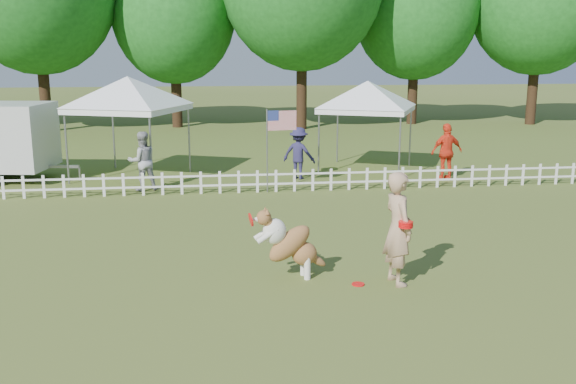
# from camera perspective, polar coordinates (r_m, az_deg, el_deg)

# --- Properties ---
(ground) EXTENTS (120.00, 120.00, 0.00)m
(ground) POSITION_cam_1_polar(r_m,az_deg,el_deg) (10.54, 1.68, -8.18)
(ground) COLOR #3D521A
(ground) RESTS_ON ground
(picket_fence) EXTENTS (22.00, 0.08, 0.60)m
(picket_fence) POSITION_cam_1_polar(r_m,az_deg,el_deg) (17.16, -1.91, 0.97)
(picket_fence) COLOR white
(picket_fence) RESTS_ON ground
(handler) EXTENTS (0.56, 0.74, 1.85)m
(handler) POSITION_cam_1_polar(r_m,az_deg,el_deg) (10.46, 9.76, -3.20)
(handler) COLOR tan
(handler) RESTS_ON ground
(dog) EXTENTS (1.23, 0.57, 1.22)m
(dog) POSITION_cam_1_polar(r_m,az_deg,el_deg) (10.59, 0.25, -4.59)
(dog) COLOR brown
(dog) RESTS_ON ground
(frisbee_on_turf) EXTENTS (0.27, 0.27, 0.02)m
(frisbee_on_turf) POSITION_cam_1_polar(r_m,az_deg,el_deg) (10.57, 6.25, -8.15)
(frisbee_on_turf) COLOR red
(frisbee_on_turf) RESTS_ON ground
(canopy_tent_left) EXTENTS (3.68, 3.68, 2.92)m
(canopy_tent_left) POSITION_cam_1_polar(r_m,az_deg,el_deg) (19.53, -13.87, 5.47)
(canopy_tent_left) COLOR white
(canopy_tent_left) RESTS_ON ground
(canopy_tent_right) EXTENTS (3.53, 3.53, 2.74)m
(canopy_tent_right) POSITION_cam_1_polar(r_m,az_deg,el_deg) (20.36, 7.00, 5.76)
(canopy_tent_right) COLOR white
(canopy_tent_right) RESTS_ON ground
(flag_pole) EXTENTS (0.86, 0.20, 2.22)m
(flag_pole) POSITION_cam_1_polar(r_m,az_deg,el_deg) (17.01, -1.87, 3.65)
(flag_pole) COLOR gray
(flag_pole) RESTS_ON ground
(spectator_a) EXTENTS (0.93, 0.83, 1.60)m
(spectator_a) POSITION_cam_1_polar(r_m,az_deg,el_deg) (17.74, -12.83, 2.70)
(spectator_a) COLOR #9B9BA0
(spectator_a) RESTS_ON ground
(spectator_b) EXTENTS (1.14, 0.98, 1.52)m
(spectator_b) POSITION_cam_1_polar(r_m,az_deg,el_deg) (18.88, 0.97, 3.46)
(spectator_b) COLOR #262249
(spectator_b) RESTS_ON ground
(spectator_c) EXTENTS (1.02, 0.55, 1.65)m
(spectator_c) POSITION_cam_1_polar(r_m,az_deg,el_deg) (19.33, 13.92, 3.50)
(spectator_c) COLOR #F1391C
(spectator_c) RESTS_ON ground
(tree_center_left) EXTENTS (6.00, 6.00, 9.80)m
(tree_center_left) POSITION_cam_1_polar(r_m,az_deg,el_deg) (32.30, -10.10, 14.38)
(tree_center_left) COLOR #1A5C1B
(tree_center_left) RESTS_ON ground
(tree_right) EXTENTS (6.20, 6.20, 10.40)m
(tree_right) POSITION_cam_1_polar(r_m,az_deg,el_deg) (33.96, 11.27, 14.74)
(tree_right) COLOR #1A5C1B
(tree_right) RESTS_ON ground
(tree_far_right) EXTENTS (7.00, 7.00, 11.40)m
(tree_far_right) POSITION_cam_1_polar(r_m,az_deg,el_deg) (35.41, 21.41, 14.85)
(tree_far_right) COLOR #1A5C1B
(tree_far_right) RESTS_ON ground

